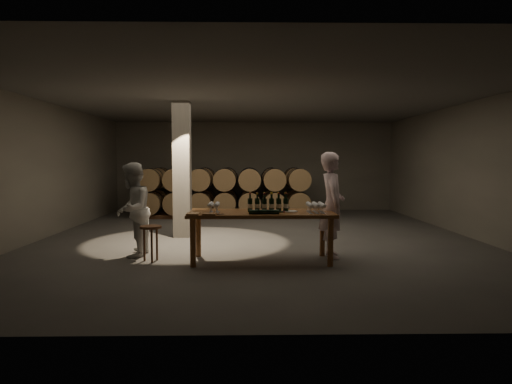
{
  "coord_description": "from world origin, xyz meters",
  "views": [
    {
      "loc": [
        -0.24,
        -10.65,
        1.83
      ],
      "look_at": [
        -0.05,
        -0.26,
        1.1
      ],
      "focal_mm": 32.0,
      "sensor_mm": 36.0,
      "label": 1
    }
  ],
  "objects_px": {
    "person_man": "(332,205)",
    "stool": "(151,232)",
    "tasting_table": "(261,217)",
    "person_woman": "(132,210)",
    "bottle_cluster": "(268,205)",
    "plate": "(290,211)",
    "notebook_near": "(210,214)"
  },
  "relations": [
    {
      "from": "person_man",
      "to": "stool",
      "type": "bearing_deg",
      "value": 97.08
    },
    {
      "from": "tasting_table",
      "to": "person_man",
      "type": "xyz_separation_m",
      "value": [
        1.34,
        0.31,
        0.19
      ]
    },
    {
      "from": "stool",
      "to": "person_woman",
      "type": "bearing_deg",
      "value": 134.64
    },
    {
      "from": "bottle_cluster",
      "to": "plate",
      "type": "relative_size",
      "value": 2.93
    },
    {
      "from": "notebook_near",
      "to": "person_woman",
      "type": "distance_m",
      "value": 1.79
    },
    {
      "from": "tasting_table",
      "to": "stool",
      "type": "bearing_deg",
      "value": 179.38
    },
    {
      "from": "notebook_near",
      "to": "person_woman",
      "type": "xyz_separation_m",
      "value": [
        -1.54,
        0.91,
        -0.02
      ]
    },
    {
      "from": "notebook_near",
      "to": "person_woman",
      "type": "height_order",
      "value": "person_woman"
    },
    {
      "from": "tasting_table",
      "to": "person_woman",
      "type": "height_order",
      "value": "person_woman"
    },
    {
      "from": "bottle_cluster",
      "to": "person_woman",
      "type": "bearing_deg",
      "value": 171.2
    },
    {
      "from": "stool",
      "to": "bottle_cluster",
      "type": "bearing_deg",
      "value": 1.24
    },
    {
      "from": "person_man",
      "to": "bottle_cluster",
      "type": "bearing_deg",
      "value": 103.5
    },
    {
      "from": "plate",
      "to": "bottle_cluster",
      "type": "bearing_deg",
      "value": 169.52
    },
    {
      "from": "stool",
      "to": "person_man",
      "type": "xyz_separation_m",
      "value": [
        3.33,
        0.29,
        0.46
      ]
    },
    {
      "from": "plate",
      "to": "notebook_near",
      "type": "bearing_deg",
      "value": -162.62
    },
    {
      "from": "tasting_table",
      "to": "plate",
      "type": "relative_size",
      "value": 10.36
    },
    {
      "from": "person_man",
      "to": "person_woman",
      "type": "bearing_deg",
      "value": 89.81
    },
    {
      "from": "plate",
      "to": "notebook_near",
      "type": "height_order",
      "value": "notebook_near"
    },
    {
      "from": "plate",
      "to": "person_man",
      "type": "distance_m",
      "value": 0.87
    },
    {
      "from": "person_woman",
      "to": "stool",
      "type": "bearing_deg",
      "value": 45.71
    },
    {
      "from": "notebook_near",
      "to": "person_woman",
      "type": "relative_size",
      "value": 0.12
    },
    {
      "from": "plate",
      "to": "stool",
      "type": "relative_size",
      "value": 0.39
    },
    {
      "from": "bottle_cluster",
      "to": "notebook_near",
      "type": "xyz_separation_m",
      "value": [
        -1.01,
        -0.52,
        -0.11
      ]
    },
    {
      "from": "stool",
      "to": "person_woman",
      "type": "xyz_separation_m",
      "value": [
        -0.43,
        0.44,
        0.36
      ]
    },
    {
      "from": "tasting_table",
      "to": "notebook_near",
      "type": "distance_m",
      "value": 1.0
    },
    {
      "from": "notebook_near",
      "to": "stool",
      "type": "relative_size",
      "value": 0.34
    },
    {
      "from": "person_man",
      "to": "plate",
      "type": "bearing_deg",
      "value": 113.61
    },
    {
      "from": "bottle_cluster",
      "to": "stool",
      "type": "height_order",
      "value": "bottle_cluster"
    },
    {
      "from": "plate",
      "to": "stool",
      "type": "distance_m",
      "value": 2.55
    },
    {
      "from": "notebook_near",
      "to": "person_man",
      "type": "relative_size",
      "value": 0.11
    },
    {
      "from": "plate",
      "to": "person_woman",
      "type": "height_order",
      "value": "person_woman"
    },
    {
      "from": "bottle_cluster",
      "to": "notebook_near",
      "type": "distance_m",
      "value": 1.14
    }
  ]
}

